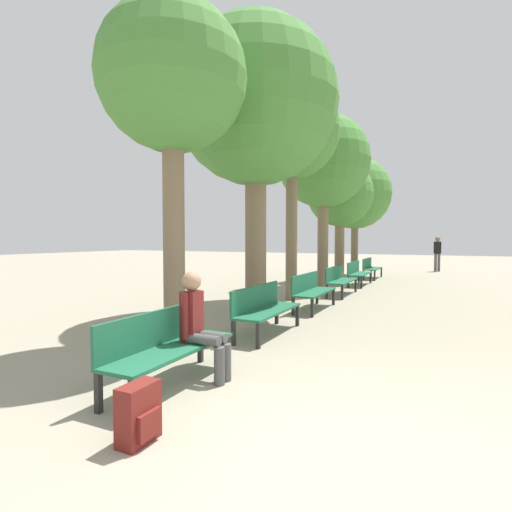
{
  "coord_description": "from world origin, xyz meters",
  "views": [
    {
      "loc": [
        0.7,
        -2.97,
        1.68
      ],
      "look_at": [
        -2.47,
        3.62,
        1.35
      ],
      "focal_mm": 28.0,
      "sensor_mm": 36.0,
      "label": 1
    }
  ],
  "objects_px": {
    "bench_row_3": "(339,278)",
    "bench_row_4": "(357,272)",
    "tree_row_3": "(323,162)",
    "pedestrian_near": "(437,252)",
    "tree_row_1": "(256,105)",
    "bench_row_1": "(264,306)",
    "bench_row_0": "(166,342)",
    "bench_row_2": "(311,289)",
    "tree_row_5": "(355,194)",
    "person_seated": "(200,322)",
    "tree_row_0": "(172,81)",
    "backpack": "(139,414)",
    "tree_row_2": "(292,133)",
    "tree_row_4": "(340,195)",
    "bench_row_5": "(371,267)"
  },
  "relations": [
    {
      "from": "tree_row_1",
      "to": "tree_row_3",
      "type": "xyz_separation_m",
      "value": [
        0.0,
        5.27,
        -0.34
      ]
    },
    {
      "from": "bench_row_0",
      "to": "bench_row_3",
      "type": "xyz_separation_m",
      "value": [
        0.0,
        8.04,
        0.0
      ]
    },
    {
      "from": "bench_row_5",
      "to": "tree_row_2",
      "type": "xyz_separation_m",
      "value": [
        -0.95,
        -6.82,
        4.01
      ]
    },
    {
      "from": "bench_row_1",
      "to": "tree_row_2",
      "type": "height_order",
      "value": "tree_row_2"
    },
    {
      "from": "tree_row_1",
      "to": "tree_row_4",
      "type": "relative_size",
      "value": 1.36
    },
    {
      "from": "tree_row_0",
      "to": "person_seated",
      "type": "height_order",
      "value": "tree_row_0"
    },
    {
      "from": "pedestrian_near",
      "to": "backpack",
      "type": "bearing_deg",
      "value": -95.22
    },
    {
      "from": "person_seated",
      "to": "pedestrian_near",
      "type": "xyz_separation_m",
      "value": [
        2.18,
        18.2,
        0.33
      ]
    },
    {
      "from": "tree_row_2",
      "to": "tree_row_4",
      "type": "bearing_deg",
      "value": 90.0
    },
    {
      "from": "bench_row_5",
      "to": "tree_row_1",
      "type": "height_order",
      "value": "tree_row_1"
    },
    {
      "from": "bench_row_3",
      "to": "bench_row_4",
      "type": "height_order",
      "value": "same"
    },
    {
      "from": "bench_row_2",
      "to": "tree_row_2",
      "type": "distance_m",
      "value": 4.3
    },
    {
      "from": "bench_row_4",
      "to": "person_seated",
      "type": "bearing_deg",
      "value": -88.69
    },
    {
      "from": "bench_row_1",
      "to": "bench_row_2",
      "type": "xyz_separation_m",
      "value": [
        0.0,
        2.68,
        0.0
      ]
    },
    {
      "from": "pedestrian_near",
      "to": "bench_row_1",
      "type": "bearing_deg",
      "value": -98.69
    },
    {
      "from": "bench_row_0",
      "to": "person_seated",
      "type": "relative_size",
      "value": 1.44
    },
    {
      "from": "bench_row_4",
      "to": "pedestrian_near",
      "type": "xyz_separation_m",
      "value": [
        2.42,
        7.82,
        0.52
      ]
    },
    {
      "from": "bench_row_0",
      "to": "person_seated",
      "type": "height_order",
      "value": "person_seated"
    },
    {
      "from": "bench_row_1",
      "to": "bench_row_3",
      "type": "relative_size",
      "value": 1.0
    },
    {
      "from": "tree_row_1",
      "to": "person_seated",
      "type": "xyz_separation_m",
      "value": [
        1.19,
        -4.01,
        -3.91
      ]
    },
    {
      "from": "tree_row_3",
      "to": "bench_row_0",
      "type": "bearing_deg",
      "value": -84.34
    },
    {
      "from": "bench_row_3",
      "to": "tree_row_3",
      "type": "bearing_deg",
      "value": 121.21
    },
    {
      "from": "tree_row_3",
      "to": "tree_row_4",
      "type": "distance_m",
      "value": 2.48
    },
    {
      "from": "bench_row_2",
      "to": "tree_row_5",
      "type": "distance_m",
      "value": 9.96
    },
    {
      "from": "bench_row_0",
      "to": "backpack",
      "type": "distance_m",
      "value": 1.32
    },
    {
      "from": "bench_row_2",
      "to": "tree_row_0",
      "type": "bearing_deg",
      "value": -103.58
    },
    {
      "from": "tree_row_2",
      "to": "tree_row_3",
      "type": "xyz_separation_m",
      "value": [
        -0.0,
        3.03,
        -0.25
      ]
    },
    {
      "from": "bench_row_4",
      "to": "tree_row_5",
      "type": "relative_size",
      "value": 0.35
    },
    {
      "from": "backpack",
      "to": "bench_row_1",
      "type": "bearing_deg",
      "value": 99.31
    },
    {
      "from": "bench_row_3",
      "to": "tree_row_3",
      "type": "distance_m",
      "value": 4.19
    },
    {
      "from": "backpack",
      "to": "bench_row_0",
      "type": "bearing_deg",
      "value": 118.77
    },
    {
      "from": "bench_row_3",
      "to": "pedestrian_near",
      "type": "relative_size",
      "value": 1.05
    },
    {
      "from": "bench_row_0",
      "to": "bench_row_1",
      "type": "height_order",
      "value": "same"
    },
    {
      "from": "bench_row_0",
      "to": "bench_row_4",
      "type": "bearing_deg",
      "value": 90.0
    },
    {
      "from": "bench_row_1",
      "to": "tree_row_1",
      "type": "relative_size",
      "value": 0.29
    },
    {
      "from": "bench_row_1",
      "to": "tree_row_1",
      "type": "height_order",
      "value": "tree_row_1"
    },
    {
      "from": "bench_row_5",
      "to": "tree_row_4",
      "type": "distance_m",
      "value": 3.38
    },
    {
      "from": "bench_row_0",
      "to": "pedestrian_near",
      "type": "bearing_deg",
      "value": 82.56
    },
    {
      "from": "bench_row_4",
      "to": "tree_row_1",
      "type": "bearing_deg",
      "value": -98.5
    },
    {
      "from": "tree_row_4",
      "to": "backpack",
      "type": "xyz_separation_m",
      "value": [
        1.58,
        -13.08,
        -3.15
      ]
    },
    {
      "from": "bench_row_1",
      "to": "person_seated",
      "type": "distance_m",
      "value": 2.37
    },
    {
      "from": "tree_row_3",
      "to": "pedestrian_near",
      "type": "relative_size",
      "value": 3.33
    },
    {
      "from": "bench_row_2",
      "to": "backpack",
      "type": "height_order",
      "value": "bench_row_2"
    },
    {
      "from": "bench_row_4",
      "to": "tree_row_5",
      "type": "distance_m",
      "value": 5.23
    },
    {
      "from": "tree_row_0",
      "to": "person_seated",
      "type": "xyz_separation_m",
      "value": [
        1.19,
        -1.08,
        -3.4
      ]
    },
    {
      "from": "bench_row_2",
      "to": "tree_row_4",
      "type": "distance_m",
      "value": 7.25
    },
    {
      "from": "bench_row_2",
      "to": "bench_row_5",
      "type": "bearing_deg",
      "value": 90.0
    },
    {
      "from": "tree_row_4",
      "to": "tree_row_3",
      "type": "bearing_deg",
      "value": -90.0
    },
    {
      "from": "bench_row_4",
      "to": "pedestrian_near",
      "type": "height_order",
      "value": "pedestrian_near"
    },
    {
      "from": "bench_row_1",
      "to": "tree_row_4",
      "type": "distance_m",
      "value": 9.75
    }
  ]
}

